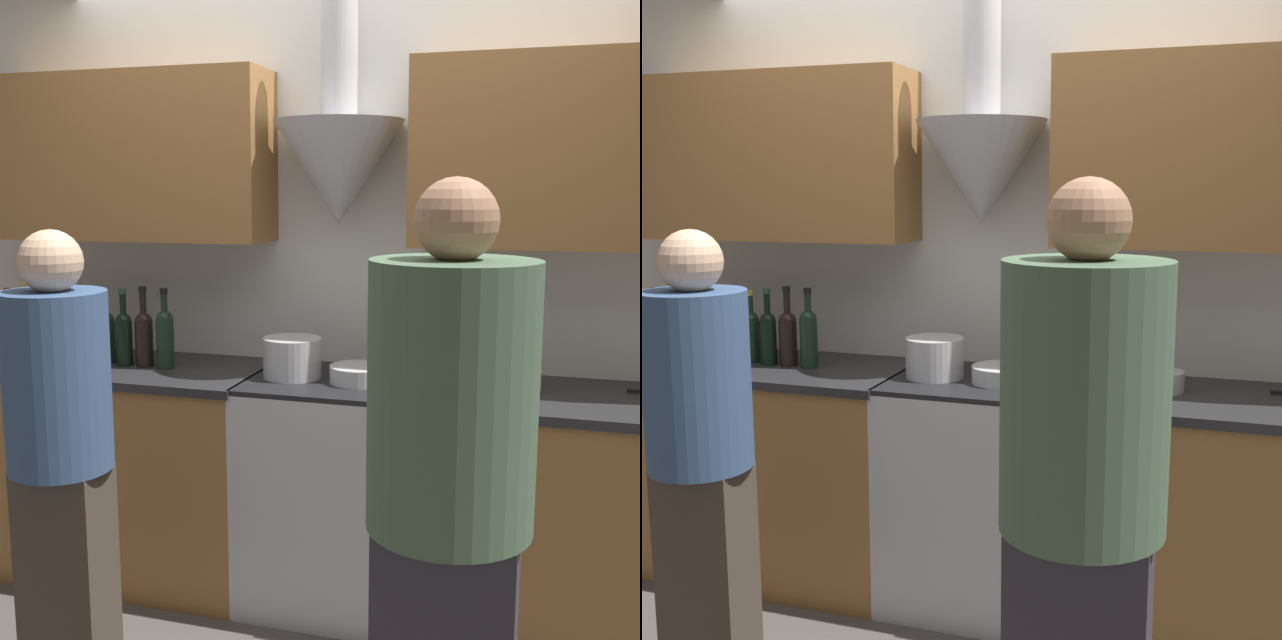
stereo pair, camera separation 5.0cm
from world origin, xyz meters
TOP-DOWN VIEW (x-y plane):
  - wall_back at (-0.00, 0.62)m, footprint 8.40×0.52m
  - counter_left at (-0.93, 0.35)m, footprint 1.27×0.62m
  - counter_right at (0.93, 0.35)m, footprint 1.26×0.62m
  - stove_range at (0.00, 0.35)m, footprint 0.62×0.60m
  - wine_bottle_0 at (-1.48, 0.34)m, footprint 0.07×0.07m
  - wine_bottle_1 at (-1.39, 0.35)m, footprint 0.08×0.08m
  - wine_bottle_2 at (-1.29, 0.34)m, footprint 0.08×0.08m
  - wine_bottle_3 at (-1.19, 0.36)m, footprint 0.08×0.08m
  - wine_bottle_4 at (-1.09, 0.34)m, footprint 0.07×0.07m
  - wine_bottle_5 at (-0.99, 0.35)m, footprint 0.07×0.07m
  - wine_bottle_6 at (-0.89, 0.33)m, footprint 0.07×0.07m
  - wine_bottle_7 at (-0.80, 0.34)m, footprint 0.08×0.08m
  - wine_bottle_8 at (-0.70, 0.33)m, footprint 0.07×0.07m
  - stock_pot at (-0.14, 0.33)m, footprint 0.23×0.23m
  - mixing_bowl at (0.14, 0.32)m, footprint 0.23×0.23m
  - orange_fruit at (0.38, 0.25)m, footprint 0.07×0.07m
  - saucepan at (0.74, 0.38)m, footprint 0.17×0.17m
  - person_foreground_left at (-0.59, -0.57)m, footprint 0.32×0.32m
  - person_foreground_right at (0.65, -0.87)m, footprint 0.38×0.38m

SIDE VIEW (x-z plane):
  - counter_left at x=-0.93m, z-range 0.00..0.93m
  - counter_right at x=0.93m, z-range 0.00..0.93m
  - stove_range at x=0.00m, z-range 0.00..0.93m
  - person_foreground_left at x=-0.59m, z-range 0.08..1.63m
  - person_foreground_right at x=0.65m, z-range 0.08..1.78m
  - mixing_bowl at x=0.14m, z-range 0.93..0.99m
  - orange_fruit at x=0.38m, z-range 0.93..1.00m
  - saucepan at x=0.74m, z-range 0.93..1.00m
  - stock_pot at x=-0.14m, z-range 0.93..1.09m
  - wine_bottle_0 at x=-1.48m, z-range 0.90..1.21m
  - wine_bottle_5 at x=-0.99m, z-range 0.90..1.21m
  - wine_bottle_6 at x=-0.89m, z-range 0.89..1.22m
  - wine_bottle_2 at x=-1.29m, z-range 0.90..1.21m
  - wine_bottle_3 at x=-1.19m, z-range 0.90..1.22m
  - wine_bottle_7 at x=-0.80m, z-range 0.89..1.23m
  - wine_bottle_1 at x=-1.39m, z-range 0.89..1.23m
  - wine_bottle_4 at x=-1.09m, z-range 0.89..1.22m
  - wine_bottle_8 at x=-0.70m, z-range 0.90..1.23m
  - wall_back at x=0.00m, z-range 0.17..2.77m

